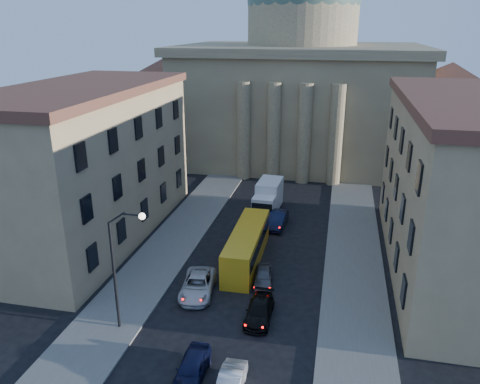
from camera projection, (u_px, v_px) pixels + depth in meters
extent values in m
cube|color=#605D58|center=(160.00, 259.00, 41.82)|extent=(5.00, 60.00, 0.15)
cube|color=#605D58|center=(354.00, 280.00, 38.43)|extent=(5.00, 60.00, 0.15)
cube|color=#78654A|center=(299.00, 106.00, 72.40)|extent=(34.00, 26.00, 16.00)
cube|color=#78654A|center=(301.00, 49.00, 69.56)|extent=(35.50, 27.50, 1.20)
cylinder|color=#78654A|center=(303.00, 23.00, 68.34)|extent=(16.00, 16.00, 8.00)
cube|color=#78654A|center=(167.00, 119.00, 75.60)|extent=(13.00, 13.00, 11.00)
cone|color=brown|center=(165.00, 71.00, 73.06)|extent=(26.02, 26.02, 4.00)
cube|color=#78654A|center=(443.00, 130.00, 67.21)|extent=(13.00, 13.00, 11.00)
cone|color=brown|center=(451.00, 77.00, 64.67)|extent=(26.02, 26.02, 4.00)
cylinder|color=#78654A|center=(244.00, 131.00, 61.96)|extent=(1.80, 1.80, 13.00)
cylinder|color=#78654A|center=(274.00, 133.00, 61.16)|extent=(1.80, 1.80, 13.00)
cylinder|color=#78654A|center=(304.00, 134.00, 60.36)|extent=(1.80, 1.80, 13.00)
cylinder|color=#78654A|center=(336.00, 136.00, 59.57)|extent=(1.80, 1.80, 13.00)
cube|color=tan|center=(87.00, 166.00, 44.86)|extent=(11.00, 26.00, 14.00)
cube|color=brown|center=(79.00, 89.00, 42.39)|extent=(11.60, 26.60, 0.80)
cube|color=tan|center=(467.00, 192.00, 38.07)|extent=(11.00, 26.00, 14.00)
cylinder|color=black|center=(115.00, 277.00, 31.10)|extent=(0.20, 0.20, 8.00)
cylinder|color=black|center=(116.00, 218.00, 29.52)|extent=(1.30, 0.12, 0.96)
cylinder|color=black|center=(131.00, 215.00, 29.22)|extent=(1.30, 0.12, 0.12)
sphere|color=white|center=(142.00, 216.00, 29.09)|extent=(0.44, 0.44, 0.44)
imported|color=black|center=(192.00, 368.00, 27.66)|extent=(1.81, 4.21, 1.42)
imported|color=silver|center=(198.00, 285.00, 36.39)|extent=(3.08, 5.51, 1.45)
imported|color=black|center=(259.00, 311.00, 33.28)|extent=(1.82, 4.42, 1.28)
imported|color=#505055|center=(263.00, 276.00, 37.85)|extent=(1.96, 3.88, 1.27)
imported|color=black|center=(278.00, 219.00, 48.53)|extent=(1.86, 4.71, 1.53)
cube|color=gold|center=(247.00, 246.00, 41.11)|extent=(2.49, 10.57, 2.97)
cube|color=black|center=(247.00, 241.00, 40.94)|extent=(2.55, 10.00, 1.05)
cylinder|color=black|center=(226.00, 277.00, 38.10)|extent=(0.30, 0.96, 0.96)
cylinder|color=black|center=(249.00, 279.00, 37.73)|extent=(0.30, 0.96, 0.96)
cylinder|color=black|center=(245.00, 237.00, 45.17)|extent=(0.30, 0.96, 0.96)
cylinder|color=black|center=(264.00, 239.00, 44.80)|extent=(0.30, 0.96, 0.96)
cube|color=silver|center=(264.00, 207.00, 50.59)|extent=(2.45, 2.55, 2.44)
cube|color=black|center=(262.00, 208.00, 49.42)|extent=(2.24, 0.23, 1.12)
cube|color=silver|center=(269.00, 194.00, 52.89)|extent=(2.65, 4.38, 3.15)
cylinder|color=black|center=(254.00, 214.00, 50.73)|extent=(0.33, 0.93, 0.91)
cylinder|color=black|center=(272.00, 216.00, 50.23)|extent=(0.33, 0.93, 0.91)
cylinder|color=black|center=(262.00, 201.00, 54.42)|extent=(0.33, 0.93, 0.91)
cylinder|color=black|center=(279.00, 203.00, 53.92)|extent=(0.33, 0.93, 0.91)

